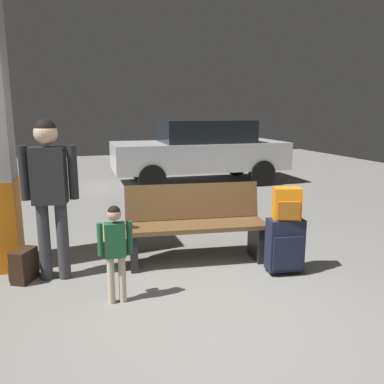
{
  "coord_description": "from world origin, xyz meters",
  "views": [
    {
      "loc": [
        -1.1,
        -2.77,
        1.73
      ],
      "look_at": [
        0.17,
        1.3,
        0.85
      ],
      "focal_mm": 36.96,
      "sensor_mm": 36.0,
      "label": 1
    }
  ],
  "objects_px": {
    "suitcase": "(285,245)",
    "child": "(115,244)",
    "bench": "(195,224)",
    "adult": "(49,183)",
    "backpack_dark_floor": "(24,266)",
    "parked_car_near": "(200,150)",
    "backpack_bright": "(287,204)"
  },
  "relations": [
    {
      "from": "suitcase",
      "to": "child",
      "type": "bearing_deg",
      "value": -175.97
    },
    {
      "from": "bench",
      "to": "child",
      "type": "height_order",
      "value": "child"
    },
    {
      "from": "adult",
      "to": "backpack_dark_floor",
      "type": "distance_m",
      "value": 0.91
    },
    {
      "from": "bench",
      "to": "adult",
      "type": "distance_m",
      "value": 1.66
    },
    {
      "from": "child",
      "to": "parked_car_near",
      "type": "bearing_deg",
      "value": 64.39
    },
    {
      "from": "child",
      "to": "parked_car_near",
      "type": "xyz_separation_m",
      "value": [
        2.69,
        5.62,
        0.24
      ]
    },
    {
      "from": "bench",
      "to": "adult",
      "type": "bearing_deg",
      "value": -177.99
    },
    {
      "from": "backpack_bright",
      "to": "bench",
      "type": "bearing_deg",
      "value": 140.58
    },
    {
      "from": "parked_car_near",
      "to": "bench",
      "type": "bearing_deg",
      "value": -109.2
    },
    {
      "from": "backpack_dark_floor",
      "to": "backpack_bright",
      "type": "bearing_deg",
      "value": -13.29
    },
    {
      "from": "bench",
      "to": "parked_car_near",
      "type": "bearing_deg",
      "value": 70.8
    },
    {
      "from": "suitcase",
      "to": "backpack_dark_floor",
      "type": "bearing_deg",
      "value": 166.72
    },
    {
      "from": "bench",
      "to": "parked_car_near",
      "type": "xyz_separation_m",
      "value": [
        1.68,
        4.84,
        0.36
      ]
    },
    {
      "from": "bench",
      "to": "backpack_bright",
      "type": "relative_size",
      "value": 4.86
    },
    {
      "from": "child",
      "to": "adult",
      "type": "relative_size",
      "value": 0.55
    },
    {
      "from": "suitcase",
      "to": "child",
      "type": "relative_size",
      "value": 0.66
    },
    {
      "from": "adult",
      "to": "parked_car_near",
      "type": "relative_size",
      "value": 0.4
    },
    {
      "from": "bench",
      "to": "suitcase",
      "type": "bearing_deg",
      "value": -39.37
    },
    {
      "from": "backpack_bright",
      "to": "child",
      "type": "height_order",
      "value": "backpack_bright"
    },
    {
      "from": "backpack_bright",
      "to": "adult",
      "type": "distance_m",
      "value": 2.44
    },
    {
      "from": "backpack_dark_floor",
      "to": "bench",
      "type": "bearing_deg",
      "value": 0.78
    },
    {
      "from": "backpack_bright",
      "to": "backpack_dark_floor",
      "type": "xyz_separation_m",
      "value": [
        -2.67,
        0.63,
        -0.6
      ]
    },
    {
      "from": "backpack_dark_floor",
      "to": "parked_car_near",
      "type": "bearing_deg",
      "value": 53.83
    },
    {
      "from": "adult",
      "to": "parked_car_near",
      "type": "distance_m",
      "value": 5.87
    },
    {
      "from": "suitcase",
      "to": "backpack_bright",
      "type": "height_order",
      "value": "backpack_bright"
    },
    {
      "from": "adult",
      "to": "parked_car_near",
      "type": "height_order",
      "value": "adult"
    },
    {
      "from": "backpack_bright",
      "to": "adult",
      "type": "height_order",
      "value": "adult"
    },
    {
      "from": "adult",
      "to": "backpack_dark_floor",
      "type": "height_order",
      "value": "adult"
    },
    {
      "from": "bench",
      "to": "backpack_dark_floor",
      "type": "xyz_separation_m",
      "value": [
        -1.87,
        -0.03,
        -0.28
      ]
    },
    {
      "from": "parked_car_near",
      "to": "backpack_bright",
      "type": "bearing_deg",
      "value": -99.17
    },
    {
      "from": "suitcase",
      "to": "child",
      "type": "distance_m",
      "value": 1.83
    },
    {
      "from": "backpack_bright",
      "to": "backpack_dark_floor",
      "type": "height_order",
      "value": "backpack_bright"
    }
  ]
}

